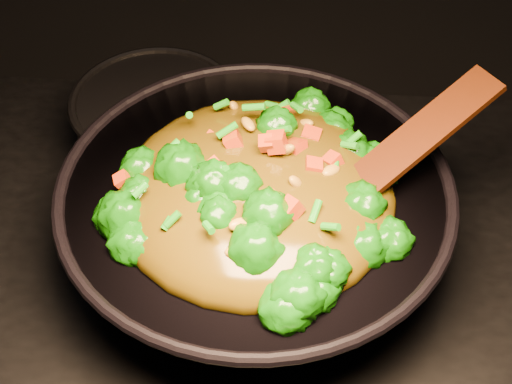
# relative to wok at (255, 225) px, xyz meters

# --- Properties ---
(wok) EXTENTS (0.56, 0.56, 0.13)m
(wok) POSITION_rel_wok_xyz_m (0.00, 0.00, 0.00)
(wok) COLOR black
(wok) RESTS_ON stovetop
(stir_fry) EXTENTS (0.44, 0.44, 0.11)m
(stir_fry) POSITION_rel_wok_xyz_m (0.00, -0.02, 0.12)
(stir_fry) COLOR #136507
(stir_fry) RESTS_ON wok
(spatula) EXTENTS (0.26, 0.22, 0.13)m
(spatula) POSITION_rel_wok_xyz_m (0.15, 0.00, 0.12)
(spatula) COLOR #3D0F06
(spatula) RESTS_ON wok
(back_pot) EXTENTS (0.25, 0.25, 0.13)m
(back_pot) POSITION_rel_wok_xyz_m (-0.15, 0.17, -0.00)
(back_pot) COLOR black
(back_pot) RESTS_ON stovetop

